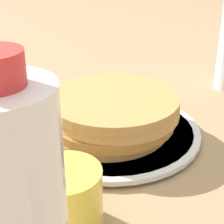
% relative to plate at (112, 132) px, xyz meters
% --- Properties ---
extents(ground_plane, '(4.00, 4.00, 0.00)m').
position_rel_plate_xyz_m(ground_plane, '(-0.02, 0.01, -0.01)').
color(ground_plane, '#9E7F5B').
extents(plate, '(0.26, 0.26, 0.01)m').
position_rel_plate_xyz_m(plate, '(0.00, 0.00, 0.00)').
color(plate, silver).
rests_on(plate, ground_plane).
extents(pancake_stack, '(0.20, 0.20, 0.05)m').
position_rel_plate_xyz_m(pancake_stack, '(-0.00, 0.00, 0.03)').
color(pancake_stack, tan).
rests_on(pancake_stack, plate).
extents(juice_glass, '(0.08, 0.08, 0.07)m').
position_rel_plate_xyz_m(juice_glass, '(-0.15, -0.13, 0.03)').
color(juice_glass, yellow).
rests_on(juice_glass, ground_plane).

